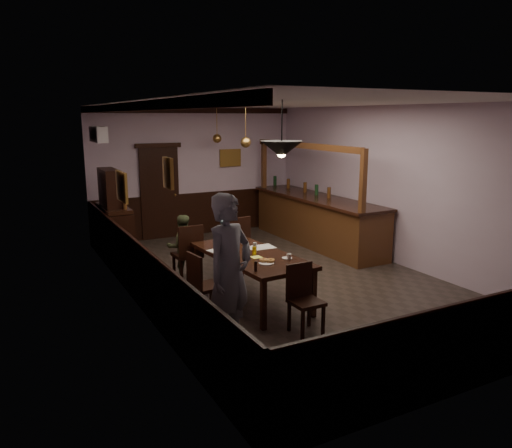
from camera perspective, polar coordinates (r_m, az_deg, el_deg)
room at (r=8.38m, az=2.90°, el=3.34°), size 5.01×8.01×3.01m
dining_table at (r=7.60m, az=-0.63°, el=-3.86°), size 1.15×2.27×0.75m
chair_far_left at (r=8.52m, az=-7.68°, el=-3.10°), size 0.45×0.45×1.02m
chair_far_right at (r=8.90m, az=-2.34°, el=-2.17°), size 0.52×0.52×1.06m
chair_near at (r=6.62m, az=5.42°, el=-8.09°), size 0.40×0.40×0.91m
chair_side at (r=7.06m, az=-6.26°, el=-6.66°), size 0.45×0.45×0.94m
person_standing at (r=5.98m, az=-3.05°, el=-5.60°), size 0.83×0.71×1.92m
person_seated_left at (r=8.76m, az=-8.43°, el=-2.60°), size 0.62×0.52×1.14m
person_seated_right at (r=9.15m, az=-3.25°, el=-2.01°), size 0.72×0.43×1.09m
newspaper_left at (r=7.77m, az=-3.86°, el=-3.00°), size 0.47×0.38×0.01m
newspaper_right at (r=7.92m, az=0.57°, el=-2.68°), size 0.43×0.31×0.01m
napkin at (r=7.38m, az=0.04°, el=-3.80°), size 0.16×0.16×0.00m
saucer at (r=7.33m, az=3.56°, el=-3.90°), size 0.15×0.15×0.01m
coffee_cup at (r=7.26m, az=3.79°, el=-3.71°), size 0.09×0.09×0.07m
pastry_plate at (r=7.07m, az=1.20°, el=-4.49°), size 0.22×0.22×0.01m
pastry_ring_a at (r=7.12m, az=0.87°, el=-4.14°), size 0.13×0.13×0.04m
pastry_ring_b at (r=7.10m, az=1.66°, el=-4.18°), size 0.13×0.13×0.04m
soda_can at (r=7.51m, az=-0.19°, el=-3.07°), size 0.07×0.07×0.12m
beer_glass at (r=7.47m, az=-2.21°, el=-2.84°), size 0.06×0.06×0.20m
water_glass at (r=7.63m, az=-0.14°, el=-2.70°), size 0.06×0.06×0.15m
pepper_mill at (r=6.71m, az=-0.04°, el=-4.84°), size 0.04×0.04×0.14m
sideboard at (r=10.34m, az=-15.94°, el=0.16°), size 0.48×1.35×1.79m
bar_counter at (r=11.11m, az=6.94°, el=0.59°), size 0.93×4.00×2.24m
door_back at (r=11.69m, az=-10.94°, el=3.43°), size 0.90×0.06×2.10m
ac_unit at (r=10.20m, az=-17.57°, el=9.75°), size 0.20×0.85×0.30m
picture_left_small at (r=5.83m, az=-10.01°, el=5.75°), size 0.04×0.28×0.36m
picture_left_large at (r=8.19m, az=-15.09°, el=4.15°), size 0.04×0.62×0.48m
picture_back at (r=12.25m, az=-2.95°, el=7.56°), size 0.55×0.04×0.42m
pendant_iron at (r=6.64m, az=2.95°, el=8.52°), size 0.56×0.56×0.75m
pendant_brass_mid at (r=9.68m, az=-1.19°, el=9.30°), size 0.20×0.20×0.81m
pendant_brass_far at (r=11.43m, az=-4.47°, el=9.71°), size 0.20×0.20×0.81m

